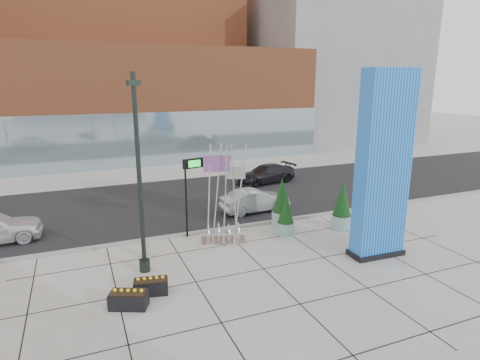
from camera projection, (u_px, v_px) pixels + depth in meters
name	position (u px, v px, depth m)	size (l,w,h in m)	color
ground	(233.00, 263.00, 17.58)	(160.00, 160.00, 0.00)	#9E9991
street_asphalt	(178.00, 202.00, 26.55)	(80.00, 12.00, 0.02)	black
curb_edge	(206.00, 231.00, 21.16)	(80.00, 0.30, 0.12)	gray
tower_podium	(145.00, 104.00, 40.85)	(34.00, 10.00, 11.00)	#AE5832
tower_glass_front	(156.00, 139.00, 37.27)	(34.00, 0.60, 5.00)	#8CA5B2
building_grey_parking	(326.00, 72.00, 53.76)	(20.00, 18.00, 18.00)	slate
blue_pylon	(383.00, 170.00, 17.51)	(2.53, 1.20, 8.31)	#0B4FB3
lamp_post	(140.00, 195.00, 16.09)	(0.55, 0.45, 8.13)	black
public_art_sculpture	(224.00, 216.00, 19.75)	(2.40, 1.68, 4.94)	silver
concrete_bollard	(147.00, 251.00, 18.03)	(0.37, 0.37, 0.72)	gray
overhead_street_sign	(199.00, 170.00, 20.03)	(1.89, 0.55, 4.03)	black
round_planter_east	(342.00, 206.00, 21.49)	(1.06, 1.06, 2.66)	#83B0AA
round_planter_mid	(282.00, 202.00, 22.10)	(1.07, 1.07, 2.67)	#83B0AA
round_planter_west	(286.00, 214.00, 20.71)	(0.91, 0.91, 2.28)	#83B0AA
box_planter_north	(129.00, 299.00, 14.09)	(1.47, 1.13, 0.72)	black
box_planter_south	(151.00, 286.00, 15.02)	(1.36, 0.88, 0.69)	black
car_silver_mid	(255.00, 201.00, 24.38)	(1.46, 4.20, 1.38)	#ABAFB3
car_dark_east	(266.00, 174.00, 31.27)	(1.98, 4.87, 1.41)	black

